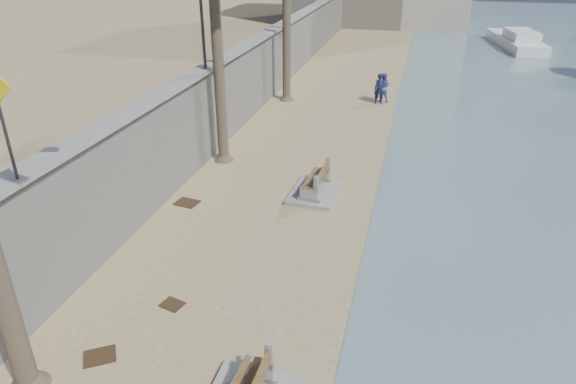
{
  "coord_description": "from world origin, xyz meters",
  "views": [
    {
      "loc": [
        2.98,
        -6.6,
        8.19
      ],
      "look_at": [
        -0.5,
        7.0,
        1.2
      ],
      "focal_mm": 32.0,
      "sensor_mm": 36.0,
      "label": 1
    }
  ],
  "objects_px": {
    "yacht_far": "(515,43)",
    "bench_far": "(315,183)",
    "person_b": "(383,86)",
    "person_a": "(380,87)"
  },
  "relations": [
    {
      "from": "yacht_far",
      "to": "bench_far",
      "type": "bearing_deg",
      "value": 151.65
    },
    {
      "from": "person_b",
      "to": "yacht_far",
      "type": "distance_m",
      "value": 20.95
    },
    {
      "from": "person_a",
      "to": "person_b",
      "type": "height_order",
      "value": "person_a"
    },
    {
      "from": "person_b",
      "to": "bench_far",
      "type": "bearing_deg",
      "value": 79.65
    },
    {
      "from": "bench_far",
      "to": "person_a",
      "type": "bearing_deg",
      "value": 84.4
    },
    {
      "from": "person_a",
      "to": "person_b",
      "type": "relative_size",
      "value": 1.06
    },
    {
      "from": "bench_far",
      "to": "yacht_far",
      "type": "distance_m",
      "value": 32.62
    },
    {
      "from": "yacht_far",
      "to": "person_b",
      "type": "bearing_deg",
      "value": 144.18
    },
    {
      "from": "bench_far",
      "to": "person_a",
      "type": "relative_size",
      "value": 1.29
    },
    {
      "from": "bench_far",
      "to": "person_a",
      "type": "height_order",
      "value": "person_a"
    }
  ]
}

